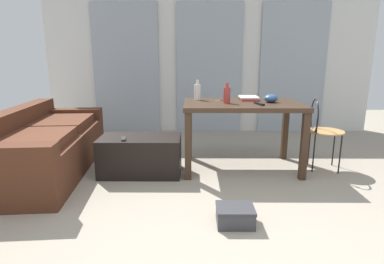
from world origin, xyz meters
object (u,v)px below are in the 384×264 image
(coffee_table, at_px, (141,155))
(bowl, at_px, (271,98))
(craft_table, at_px, (242,112))
(tv_remote_on_table, at_px, (259,104))
(couch, at_px, (44,147))
(bottle_near, at_px, (227,95))
(wire_chair, at_px, (320,126))
(bottle_far, at_px, (197,92))
(scissors, at_px, (220,100))
(book_stack, at_px, (249,98))
(tv_remote_primary, at_px, (124,139))
(shoebox, at_px, (235,215))

(coffee_table, height_order, bowl, bowl)
(craft_table, height_order, tv_remote_on_table, tv_remote_on_table)
(couch, height_order, bottle_near, bottle_near)
(wire_chair, xyz_separation_m, bottle_far, (-1.42, 0.24, 0.37))
(wire_chair, xyz_separation_m, bowl, (-0.58, 0.03, 0.31))
(bottle_near, bearing_deg, scissors, 104.03)
(wire_chair, height_order, bottle_near, bottle_near)
(bottle_far, height_order, bowl, bottle_far)
(bottle_far, bearing_deg, book_stack, 0.36)
(scissors, distance_m, tv_remote_primary, 1.22)
(bottle_far, distance_m, bowl, 0.87)
(bowl, bearing_deg, bottle_far, 166.04)
(wire_chair, distance_m, shoebox, 1.78)
(couch, bearing_deg, book_stack, 9.14)
(bottle_far, relative_size, shoebox, 0.81)
(scissors, bearing_deg, shoebox, -89.38)
(craft_table, bearing_deg, shoebox, -99.80)
(wire_chair, relative_size, shoebox, 2.80)
(coffee_table, distance_m, tv_remote_on_table, 1.44)
(wire_chair, xyz_separation_m, shoebox, (-1.14, -1.30, -0.44))
(tv_remote_on_table, bearing_deg, craft_table, 120.44)
(coffee_table, height_order, bottle_near, bottle_near)
(coffee_table, bearing_deg, tv_remote_primary, -144.46)
(couch, relative_size, craft_table, 1.61)
(couch, height_order, bowl, bowl)
(tv_remote_primary, distance_m, shoebox, 1.52)
(coffee_table, xyz_separation_m, tv_remote_on_table, (1.31, 0.04, 0.58))
(shoebox, bearing_deg, scissors, 90.62)
(craft_table, relative_size, tv_remote_primary, 8.48)
(craft_table, distance_m, shoebox, 1.46)
(craft_table, xyz_separation_m, scissors, (-0.24, 0.17, 0.11))
(book_stack, bearing_deg, tv_remote_on_table, -82.69)
(coffee_table, bearing_deg, couch, 177.68)
(craft_table, xyz_separation_m, wire_chair, (0.91, -0.01, -0.16))
(coffee_table, distance_m, craft_table, 1.26)
(wire_chair, distance_m, bowl, 0.66)
(book_stack, bearing_deg, bottle_far, -179.64)
(book_stack, relative_size, scissors, 2.38)
(bottle_far, height_order, tv_remote_primary, bottle_far)
(wire_chair, bearing_deg, craft_table, 179.28)
(bottle_near, bearing_deg, bowl, 8.46)
(coffee_table, xyz_separation_m, book_stack, (1.26, 0.43, 0.59))
(tv_remote_on_table, bearing_deg, bowl, 32.01)
(wire_chair, relative_size, scissors, 7.66)
(scissors, bearing_deg, tv_remote_on_table, -39.17)
(bottle_far, bearing_deg, bowl, -13.96)
(bottle_near, distance_m, book_stack, 0.42)
(coffee_table, bearing_deg, scissors, 21.77)
(book_stack, distance_m, tv_remote_on_table, 0.39)
(book_stack, distance_m, tv_remote_primary, 1.56)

